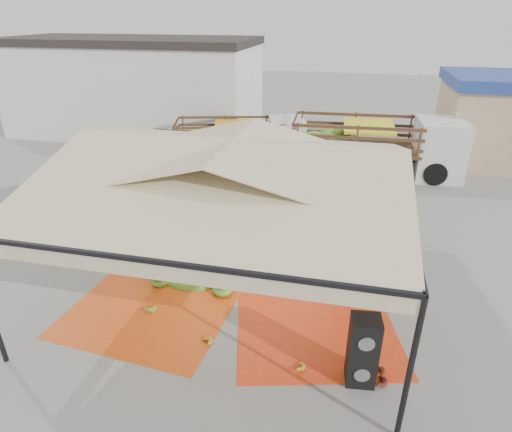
% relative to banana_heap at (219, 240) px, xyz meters
% --- Properties ---
extents(ground, '(90.00, 90.00, 0.00)m').
position_rel_banana_heap_xyz_m(ground, '(0.83, -1.13, -0.57)').
color(ground, slate).
rests_on(ground, ground).
extents(canopy_tent, '(8.10, 8.10, 4.00)m').
position_rel_banana_heap_xyz_m(canopy_tent, '(0.83, -1.13, 2.72)').
color(canopy_tent, black).
rests_on(canopy_tent, ground).
extents(building_white, '(14.30, 6.30, 5.40)m').
position_rel_banana_heap_xyz_m(building_white, '(-9.17, 12.87, 2.14)').
color(building_white, silver).
rests_on(building_white, ground).
extents(building_tan, '(6.30, 5.30, 4.10)m').
position_rel_banana_heap_xyz_m(building_tan, '(10.83, 11.87, 1.50)').
color(building_tan, tan).
rests_on(building_tan, ground).
extents(tarp_left, '(4.16, 3.99, 0.01)m').
position_rel_banana_heap_xyz_m(tarp_left, '(-0.92, -2.72, -0.57)').
color(tarp_left, '#CC4013').
rests_on(tarp_left, ground).
extents(tarp_right, '(4.50, 4.63, 0.01)m').
position_rel_banana_heap_xyz_m(tarp_right, '(3.11, -2.38, -0.57)').
color(tarp_right, red).
rests_on(tarp_right, ground).
extents(banana_heap, '(6.00, 5.21, 1.15)m').
position_rel_banana_heap_xyz_m(banana_heap, '(0.00, 0.00, 0.00)').
color(banana_heap, '#517D1A').
rests_on(banana_heap, ground).
extents(hand_yellow_a, '(0.42, 0.35, 0.18)m').
position_rel_banana_heap_xyz_m(hand_yellow_a, '(2.92, -3.94, -0.49)').
color(hand_yellow_a, gold).
rests_on(hand_yellow_a, ground).
extents(hand_yellow_b, '(0.55, 0.55, 0.19)m').
position_rel_banana_heap_xyz_m(hand_yellow_b, '(0.80, -3.71, -0.48)').
color(hand_yellow_b, gold).
rests_on(hand_yellow_b, ground).
extents(hand_red_a, '(0.55, 0.48, 0.22)m').
position_rel_banana_heap_xyz_m(hand_red_a, '(4.53, -3.98, -0.46)').
color(hand_red_a, maroon).
rests_on(hand_red_a, ground).
extents(hand_red_b, '(0.50, 0.48, 0.18)m').
position_rel_banana_heap_xyz_m(hand_red_b, '(4.53, -3.72, -0.49)').
color(hand_red_b, '#552213').
rests_on(hand_red_b, ground).
extents(hand_green, '(0.54, 0.51, 0.19)m').
position_rel_banana_heap_xyz_m(hand_green, '(-0.95, -2.85, -0.48)').
color(hand_green, '#4F7819').
rests_on(hand_green, ground).
extents(hanging_bunches, '(1.74, 0.24, 0.20)m').
position_rel_banana_heap_xyz_m(hanging_bunches, '(2.61, -2.54, 2.05)').
color(hanging_bunches, '#437518').
rests_on(hanging_bunches, ground).
extents(speaker_stack, '(0.61, 0.55, 1.56)m').
position_rel_banana_heap_xyz_m(speaker_stack, '(4.17, -3.99, 0.20)').
color(speaker_stack, black).
rests_on(speaker_stack, ground).
extents(banana_leaves, '(0.96, 1.36, 3.70)m').
position_rel_banana_heap_xyz_m(banana_leaves, '(-1.69, 1.05, -0.57)').
color(banana_leaves, '#1D681B').
rests_on(banana_leaves, ground).
extents(vendor, '(0.60, 0.42, 1.58)m').
position_rel_banana_heap_xyz_m(vendor, '(1.15, 3.93, 0.22)').
color(vendor, gray).
rests_on(vendor, ground).
extents(truck_left, '(6.43, 3.59, 2.09)m').
position_rel_banana_heap_xyz_m(truck_left, '(-1.46, 8.95, 0.72)').
color(truck_left, '#533B1B').
rests_on(truck_left, ground).
extents(truck_right, '(7.43, 2.88, 2.51)m').
position_rel_banana_heap_xyz_m(truck_right, '(4.91, 8.73, 0.97)').
color(truck_right, '#50351A').
rests_on(truck_right, ground).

